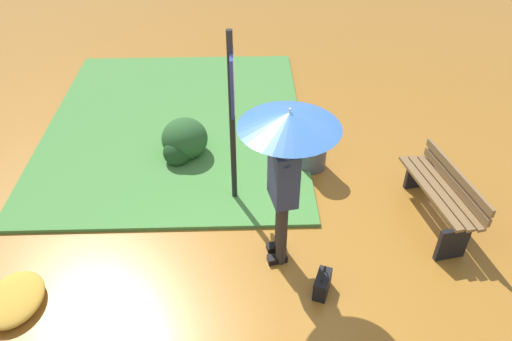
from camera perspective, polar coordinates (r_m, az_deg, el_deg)
The scene contains 9 objects.
ground_plane at distance 5.72m, azimuth 1.83°, elevation -10.41°, with size 18.00×18.00×0.00m, color #9E6623.
grass_verge at distance 8.03m, azimuth -9.21°, elevation 5.40°, with size 4.80×4.00×0.05m.
person_with_umbrella at distance 4.70m, azimuth 3.55°, elevation 2.44°, with size 0.96×0.96×2.04m.
info_sign_post at distance 5.66m, azimuth -2.74°, elevation 7.87°, with size 0.44×0.07×2.30m.
handbag at distance 5.39m, azimuth 7.66°, elevation -12.83°, with size 0.33×0.24×0.37m.
park_bench at distance 6.35m, azimuth 20.57°, elevation -2.57°, with size 1.41×0.63×0.75m.
trash_bin at distance 6.84m, azimuth 6.59°, elevation 3.28°, with size 0.42×0.42×0.83m.
shrub_cluster at distance 7.14m, azimuth -8.39°, elevation 3.36°, with size 0.72×0.66×0.59m.
leaf_pile_by_bench at distance 5.84m, azimuth -26.15°, elevation -13.20°, with size 0.75×0.60×0.16m.
Camera 1 is at (3.80, -0.30, 4.27)m, focal length 34.66 mm.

